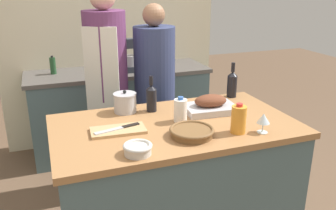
{
  "coord_description": "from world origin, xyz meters",
  "views": [
    {
      "loc": [
        -0.75,
        -1.94,
        1.79
      ],
      "look_at": [
        0.0,
        0.13,
        1.01
      ],
      "focal_mm": 38.0,
      "sensor_mm": 36.0,
      "label": 1
    }
  ],
  "objects_px": {
    "wicker_basket": "(192,132)",
    "condiment_bottle_tall": "(53,66)",
    "mixing_bowl": "(138,149)",
    "juice_jug": "(239,119)",
    "roasting_pan": "(210,105)",
    "condiment_bottle_short": "(141,62)",
    "stand_mixer": "(133,58)",
    "cutting_board": "(118,130)",
    "person_cook_guest": "(155,88)",
    "knife_chef": "(119,128)",
    "stock_pot": "(125,103)",
    "person_cook_aproned": "(107,81)",
    "wine_glass_left": "(263,119)",
    "wine_bottle_green": "(232,83)",
    "wine_bottle_dark": "(151,97)",
    "milk_jug": "(180,110)"
  },
  "relations": [
    {
      "from": "cutting_board",
      "to": "mixing_bowl",
      "type": "height_order",
      "value": "mixing_bowl"
    },
    {
      "from": "juice_jug",
      "to": "person_cook_guest",
      "type": "height_order",
      "value": "person_cook_guest"
    },
    {
      "from": "mixing_bowl",
      "to": "wine_bottle_green",
      "type": "relative_size",
      "value": 0.57
    },
    {
      "from": "stock_pot",
      "to": "wine_glass_left",
      "type": "height_order",
      "value": "stock_pot"
    },
    {
      "from": "wicker_basket",
      "to": "stand_mixer",
      "type": "distance_m",
      "value": 1.76
    },
    {
      "from": "roasting_pan",
      "to": "knife_chef",
      "type": "relative_size",
      "value": 1.27
    },
    {
      "from": "wine_bottle_green",
      "to": "person_cook_guest",
      "type": "height_order",
      "value": "person_cook_guest"
    },
    {
      "from": "person_cook_aproned",
      "to": "stand_mixer",
      "type": "bearing_deg",
      "value": 81.69
    },
    {
      "from": "roasting_pan",
      "to": "condiment_bottle_short",
      "type": "height_order",
      "value": "roasting_pan"
    },
    {
      "from": "wine_glass_left",
      "to": "person_cook_guest",
      "type": "height_order",
      "value": "person_cook_guest"
    },
    {
      "from": "wicker_basket",
      "to": "mixing_bowl",
      "type": "bearing_deg",
      "value": -162.57
    },
    {
      "from": "mixing_bowl",
      "to": "juice_jug",
      "type": "bearing_deg",
      "value": 6.0
    },
    {
      "from": "wicker_basket",
      "to": "person_cook_aproned",
      "type": "height_order",
      "value": "person_cook_aproned"
    },
    {
      "from": "roasting_pan",
      "to": "stock_pot",
      "type": "bearing_deg",
      "value": 160.43
    },
    {
      "from": "wicker_basket",
      "to": "juice_jug",
      "type": "bearing_deg",
      "value": -9.06
    },
    {
      "from": "wine_glass_left",
      "to": "condiment_bottle_tall",
      "type": "bearing_deg",
      "value": 118.24
    },
    {
      "from": "knife_chef",
      "to": "condiment_bottle_short",
      "type": "bearing_deg",
      "value": 69.98
    },
    {
      "from": "stand_mixer",
      "to": "person_cook_guest",
      "type": "distance_m",
      "value": 0.64
    },
    {
      "from": "milk_jug",
      "to": "stand_mixer",
      "type": "relative_size",
      "value": 0.49
    },
    {
      "from": "roasting_pan",
      "to": "wine_glass_left",
      "type": "xyz_separation_m",
      "value": [
        0.14,
        -0.42,
        0.04
      ]
    },
    {
      "from": "wicker_basket",
      "to": "condiment_bottle_tall",
      "type": "distance_m",
      "value": 2.04
    },
    {
      "from": "wine_bottle_dark",
      "to": "wicker_basket",
      "type": "bearing_deg",
      "value": -79.01
    },
    {
      "from": "person_cook_guest",
      "to": "mixing_bowl",
      "type": "bearing_deg",
      "value": -103.62
    },
    {
      "from": "roasting_pan",
      "to": "wine_bottle_green",
      "type": "xyz_separation_m",
      "value": [
        0.3,
        0.24,
        0.06
      ]
    },
    {
      "from": "cutting_board",
      "to": "person_cook_aproned",
      "type": "bearing_deg",
      "value": 83.06
    },
    {
      "from": "roasting_pan",
      "to": "wine_glass_left",
      "type": "relative_size",
      "value": 3.07
    },
    {
      "from": "knife_chef",
      "to": "condiment_bottle_tall",
      "type": "bearing_deg",
      "value": 99.54
    },
    {
      "from": "knife_chef",
      "to": "condiment_bottle_short",
      "type": "xyz_separation_m",
      "value": [
        0.61,
        1.67,
        0.01
      ]
    },
    {
      "from": "milk_jug",
      "to": "wine_bottle_green",
      "type": "bearing_deg",
      "value": 30.98
    },
    {
      "from": "mixing_bowl",
      "to": "wine_bottle_dark",
      "type": "bearing_deg",
      "value": 66.19
    },
    {
      "from": "roasting_pan",
      "to": "juice_jug",
      "type": "height_order",
      "value": "juice_jug"
    },
    {
      "from": "mixing_bowl",
      "to": "person_cook_guest",
      "type": "xyz_separation_m",
      "value": [
        0.49,
        1.24,
        -0.08
      ]
    },
    {
      "from": "cutting_board",
      "to": "person_cook_aproned",
      "type": "xyz_separation_m",
      "value": [
        0.11,
        0.94,
        0.04
      ]
    },
    {
      "from": "wine_bottle_green",
      "to": "condiment_bottle_tall",
      "type": "relative_size",
      "value": 1.46
    },
    {
      "from": "cutting_board",
      "to": "wine_glass_left",
      "type": "xyz_separation_m",
      "value": [
        0.8,
        -0.3,
        0.08
      ]
    },
    {
      "from": "wicker_basket",
      "to": "stock_pot",
      "type": "xyz_separation_m",
      "value": [
        -0.27,
        0.52,
        0.04
      ]
    },
    {
      "from": "wicker_basket",
      "to": "cutting_board",
      "type": "distance_m",
      "value": 0.44
    },
    {
      "from": "stock_pot",
      "to": "mixing_bowl",
      "type": "relative_size",
      "value": 1.02
    },
    {
      "from": "stock_pot",
      "to": "wine_glass_left",
      "type": "xyz_separation_m",
      "value": [
        0.68,
        -0.62,
        0.02
      ]
    },
    {
      "from": "stock_pot",
      "to": "condiment_bottle_short",
      "type": "distance_m",
      "value": 1.44
    },
    {
      "from": "mixing_bowl",
      "to": "juice_jug",
      "type": "xyz_separation_m",
      "value": [
        0.63,
        0.07,
        0.05
      ]
    },
    {
      "from": "cutting_board",
      "to": "condiment_bottle_short",
      "type": "bearing_deg",
      "value": 69.82
    },
    {
      "from": "roasting_pan",
      "to": "wicker_basket",
      "type": "height_order",
      "value": "roasting_pan"
    },
    {
      "from": "wine_glass_left",
      "to": "person_cook_guest",
      "type": "relative_size",
      "value": 0.07
    },
    {
      "from": "wicker_basket",
      "to": "wine_bottle_dark",
      "type": "bearing_deg",
      "value": 100.99
    },
    {
      "from": "wine_bottle_dark",
      "to": "knife_chef",
      "type": "relative_size",
      "value": 0.87
    },
    {
      "from": "stock_pot",
      "to": "juice_jug",
      "type": "bearing_deg",
      "value": -46.09
    },
    {
      "from": "roasting_pan",
      "to": "wine_bottle_green",
      "type": "height_order",
      "value": "wine_bottle_green"
    },
    {
      "from": "wicker_basket",
      "to": "person_cook_aproned",
      "type": "xyz_separation_m",
      "value": [
        -0.27,
        1.15,
        0.02
      ]
    },
    {
      "from": "milk_jug",
      "to": "condiment_bottle_short",
      "type": "xyz_separation_m",
      "value": [
        0.2,
        1.64,
        -0.05
      ]
    }
  ]
}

